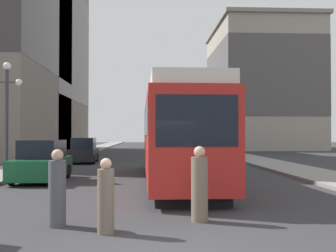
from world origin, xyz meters
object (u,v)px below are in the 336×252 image
object	(u,v)px
pedestrian_crossing_near	(57,190)
pedestrian_crossing_far	(200,186)
parked_car_left_mid	(84,151)
parked_car_left_near	(42,162)
streetcar	(175,134)
transit_bus	(202,136)
pedestrian_on_sidewalk	(106,198)
lamp_post_left_near	(7,101)

from	to	relation	value
pedestrian_crossing_near	pedestrian_crossing_far	distance (m)	3.29
parked_car_left_mid	pedestrian_crossing_near	xyz separation A→B (m)	(2.63, -20.69, -0.03)
pedestrian_crossing_near	pedestrian_crossing_far	bearing A→B (deg)	125.90
parked_car_left_near	parked_car_left_mid	xyz separation A→B (m)	(-0.00, 11.75, 0.00)
parked_car_left_near	parked_car_left_mid	size ratio (longest dim) A/B	0.96
streetcar	parked_car_left_near	bearing A→B (deg)	178.53
parked_car_left_mid	pedestrian_crossing_near	bearing A→B (deg)	-84.87
transit_bus	pedestrian_crossing_near	size ratio (longest dim) A/B	6.78
pedestrian_crossing_near	transit_bus	bearing A→B (deg)	-164.82
streetcar	pedestrian_on_sidewalk	bearing A→B (deg)	-103.11
transit_bus	lamp_post_left_near	bearing A→B (deg)	-121.61
streetcar	parked_car_left_near	xyz separation A→B (m)	(-5.89, 0.07, -1.26)
pedestrian_crossing_near	pedestrian_on_sidewalk	xyz separation A→B (m)	(1.16, -0.72, -0.08)
transit_bus	lamp_post_left_near	size ratio (longest dim) A/B	2.23
transit_bus	parked_car_left_near	size ratio (longest dim) A/B	2.70
streetcar	pedestrian_crossing_far	world-z (taller)	streetcar
transit_bus	parked_car_left_mid	xyz separation A→B (m)	(-9.66, -6.58, -1.10)
parked_car_left_mid	lamp_post_left_near	distance (m)	11.26
parked_car_left_mid	pedestrian_crossing_near	distance (m)	20.86
transit_bus	parked_car_left_near	world-z (taller)	transit_bus
parked_car_left_near	parked_car_left_mid	bearing A→B (deg)	91.16
transit_bus	parked_car_left_mid	distance (m)	11.74
pedestrian_crossing_far	lamp_post_left_near	size ratio (longest dim) A/B	0.34
parked_car_left_mid	parked_car_left_near	bearing A→B (deg)	-92.11
pedestrian_crossing_near	lamp_post_left_near	world-z (taller)	lamp_post_left_near
pedestrian_crossing_near	lamp_post_left_near	bearing A→B (deg)	-125.88
transit_bus	pedestrian_on_sidewalk	bearing A→B (deg)	-99.73
lamp_post_left_near	streetcar	bearing A→B (deg)	-7.91
parked_car_left_mid	pedestrian_crossing_near	size ratio (longest dim) A/B	2.62
pedestrian_crossing_near	lamp_post_left_near	distance (m)	11.29
parked_car_left_near	pedestrian_on_sidewalk	bearing A→B (deg)	-67.43
parked_car_left_near	lamp_post_left_near	distance (m)	3.53
transit_bus	pedestrian_on_sidewalk	size ratio (longest dim) A/B	7.48
transit_bus	pedestrian_crossing_far	bearing A→B (deg)	-95.83
pedestrian_on_sidewalk	parked_car_left_mid	bearing A→B (deg)	128.41
streetcar	pedestrian_on_sidewalk	world-z (taller)	streetcar
parked_car_left_mid	lamp_post_left_near	size ratio (longest dim) A/B	0.86
parked_car_left_near	pedestrian_on_sidewalk	world-z (taller)	parked_car_left_near
pedestrian_crossing_far	lamp_post_left_near	distance (m)	12.68
streetcar	pedestrian_crossing_near	world-z (taller)	streetcar
parked_car_left_mid	pedestrian_on_sidewalk	bearing A→B (deg)	-82.08
streetcar	pedestrian_crossing_near	distance (m)	9.54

